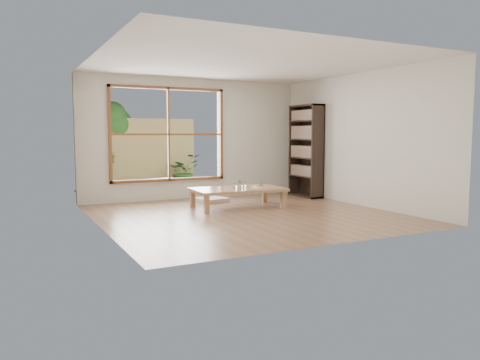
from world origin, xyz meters
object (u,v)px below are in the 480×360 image
object	(u,v)px
food_tray	(259,186)
low_table	(238,190)
garden_bench	(153,182)
bookshelf	(306,151)

from	to	relation	value
food_tray	low_table	bearing A→B (deg)	157.13
food_tray	garden_bench	bearing A→B (deg)	111.69
low_table	food_tray	xyz separation A→B (m)	(0.41, -0.11, 0.07)
low_table	bookshelf	distance (m)	2.33
low_table	food_tray	distance (m)	0.43
food_tray	garden_bench	xyz separation A→B (m)	(-1.39, 2.45, -0.08)
bookshelf	garden_bench	bearing A→B (deg)	152.70
garden_bench	low_table	bearing A→B (deg)	-88.37
low_table	bookshelf	world-z (taller)	bookshelf
low_table	bookshelf	bearing A→B (deg)	22.86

